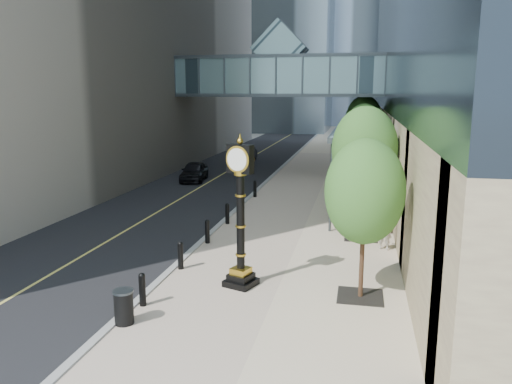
% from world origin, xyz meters
% --- Properties ---
extents(ground, '(320.00, 320.00, 0.00)m').
position_xyz_m(ground, '(0.00, 0.00, 0.00)').
color(ground, gray).
rests_on(ground, ground).
extents(road, '(8.00, 180.00, 0.02)m').
position_xyz_m(road, '(-7.00, 40.00, 0.01)').
color(road, black).
rests_on(road, ground).
extents(sidewalk, '(8.00, 180.00, 0.06)m').
position_xyz_m(sidewalk, '(1.00, 40.00, 0.03)').
color(sidewalk, tan).
rests_on(sidewalk, ground).
extents(curb, '(0.25, 180.00, 0.07)m').
position_xyz_m(curb, '(-3.00, 40.00, 0.04)').
color(curb, gray).
rests_on(curb, ground).
extents(skywalk, '(17.00, 4.20, 5.80)m').
position_xyz_m(skywalk, '(-3.00, 28.00, 7.71)').
color(skywalk, '#466371').
rests_on(skywalk, ground).
extents(entrance_canopy, '(3.00, 8.00, 4.38)m').
position_xyz_m(entrance_canopy, '(3.48, 14.00, 4.19)').
color(entrance_canopy, '#383F44').
rests_on(entrance_canopy, ground).
extents(bollard_row, '(0.20, 16.20, 0.90)m').
position_xyz_m(bollard_row, '(-2.70, 9.00, 0.51)').
color(bollard_row, black).
rests_on(bollard_row, sidewalk).
extents(street_trees, '(2.91, 28.65, 5.97)m').
position_xyz_m(street_trees, '(3.60, 17.43, 3.75)').
color(street_trees, black).
rests_on(street_trees, sidewalk).
extents(street_clock, '(1.15, 1.15, 4.82)m').
position_xyz_m(street_clock, '(-0.23, 3.14, 2.15)').
color(street_clock, black).
rests_on(street_clock, sidewalk).
extents(trash_bin, '(0.63, 0.63, 0.90)m').
position_xyz_m(trash_bin, '(-2.70, -0.19, 0.51)').
color(trash_bin, black).
rests_on(trash_bin, sidewalk).
extents(pedestrian, '(0.69, 0.56, 1.63)m').
position_xyz_m(pedestrian, '(4.50, 8.02, 0.87)').
color(pedestrian, '#B5B1A5').
rests_on(pedestrian, sidewalk).
extents(car_near, '(2.11, 4.16, 1.36)m').
position_xyz_m(car_near, '(-8.21, 21.89, 0.70)').
color(car_near, black).
rests_on(car_near, road).
extents(car_far, '(1.85, 4.39, 1.41)m').
position_xyz_m(car_far, '(-6.81, 32.69, 0.73)').
color(car_far, black).
rests_on(car_far, road).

